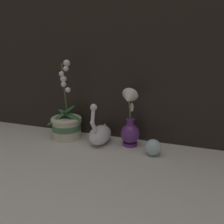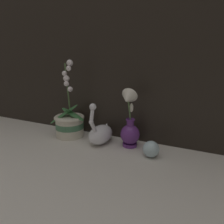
{
  "view_description": "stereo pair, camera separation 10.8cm",
  "coord_description": "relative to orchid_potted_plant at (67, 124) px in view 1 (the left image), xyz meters",
  "views": [
    {
      "loc": [
        0.38,
        -0.87,
        0.46
      ],
      "look_at": [
        0.04,
        0.11,
        0.17
      ],
      "focal_mm": 35.0,
      "sensor_mm": 36.0,
      "label": 1
    },
    {
      "loc": [
        0.48,
        -0.83,
        0.46
      ],
      "look_at": [
        0.04,
        0.11,
        0.17
      ],
      "focal_mm": 35.0,
      "sensor_mm": 36.0,
      "label": 2
    }
  ],
  "objects": [
    {
      "name": "ground_plane",
      "position": [
        0.23,
        -0.12,
        -0.08
      ],
      "size": [
        2.8,
        2.8,
        0.0
      ],
      "primitive_type": "plane",
      "color": "beige"
    },
    {
      "name": "blue_vase",
      "position": [
        0.36,
        0.01,
        0.03
      ],
      "size": [
        0.1,
        0.13,
        0.3
      ],
      "color": "#602D7F",
      "rests_on": "ground_plane"
    },
    {
      "name": "glass_sphere",
      "position": [
        0.49,
        -0.05,
        -0.04
      ],
      "size": [
        0.08,
        0.08,
        0.08
      ],
      "color": "silver",
      "rests_on": "ground_plane"
    },
    {
      "name": "swan_figurine",
      "position": [
        0.2,
        -0.01,
        -0.03
      ],
      "size": [
        0.11,
        0.2,
        0.23
      ],
      "color": "white",
      "rests_on": "ground_plane"
    },
    {
      "name": "orchid_potted_plant",
      "position": [
        0.0,
        0.0,
        0.0
      ],
      "size": [
        0.2,
        0.19,
        0.42
      ],
      "color": "beige",
      "rests_on": "ground_plane"
    },
    {
      "name": "window_backdrop",
      "position": [
        0.23,
        0.12,
        0.52
      ],
      "size": [
        2.8,
        0.03,
        1.2
      ],
      "color": "black",
      "rests_on": "ground_plane"
    }
  ]
}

